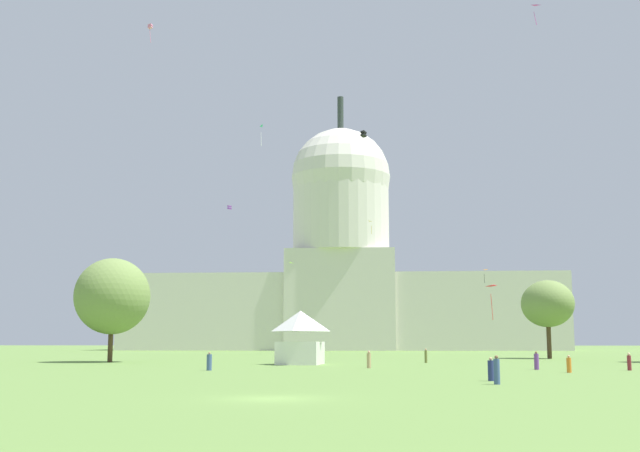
{
  "coord_description": "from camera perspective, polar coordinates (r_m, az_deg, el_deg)",
  "views": [
    {
      "loc": [
        4.79,
        -37.0,
        2.68
      ],
      "look_at": [
        -5.15,
        104.96,
        23.53
      ],
      "focal_mm": 43.97,
      "sensor_mm": 36.0,
      "label": 1
    }
  ],
  "objects": [
    {
      "name": "ground_plane",
      "position": [
        37.4,
        -3.44,
        -12.43
      ],
      "size": [
        800.0,
        800.0,
        0.0
      ],
      "primitive_type": "plane",
      "color": "olive"
    },
    {
      "name": "capitol_building",
      "position": [
        224.42,
        1.54,
        -3.18
      ],
      "size": [
        123.79,
        28.67,
        73.97
      ],
      "color": "beige",
      "rests_on": "ground_plane"
    },
    {
      "name": "event_tent",
      "position": [
        89.89,
        -1.43,
        -8.07
      ],
      "size": [
        5.39,
        7.31,
        6.05
      ],
      "rotation": [
        0.0,
        0.0,
        -0.08
      ],
      "color": "white",
      "rests_on": "ground_plane"
    },
    {
      "name": "tree_west_near",
      "position": [
        102.9,
        -14.88,
        -4.96
      ],
      "size": [
        13.36,
        13.48,
        13.06
      ],
      "color": "#4C3823",
      "rests_on": "ground_plane"
    },
    {
      "name": "tree_east_far",
      "position": [
        124.22,
        16.22,
        -5.46
      ],
      "size": [
        9.83,
        11.06,
        11.78
      ],
      "color": "#4C3823",
      "rests_on": "ground_plane"
    },
    {
      "name": "person_olive_back_right",
      "position": [
        97.12,
        7.71,
        -9.37
      ],
      "size": [
        0.37,
        0.37,
        1.72
      ],
      "rotation": [
        0.0,
        0.0,
        3.29
      ],
      "color": "olive",
      "rests_on": "ground_plane"
    },
    {
      "name": "person_maroon_near_tent",
      "position": [
        77.25,
        21.58,
        -9.2
      ],
      "size": [
        0.41,
        0.41,
        1.6
      ],
      "rotation": [
        0.0,
        0.0,
        3.31
      ],
      "color": "maroon",
      "rests_on": "ground_plane"
    },
    {
      "name": "person_purple_edge_west",
      "position": [
        76.43,
        15.48,
        -9.47
      ],
      "size": [
        0.54,
        0.54,
        1.69
      ],
      "rotation": [
        0.0,
        0.0,
        1.27
      ],
      "color": "#703D93",
      "rests_on": "ground_plane"
    },
    {
      "name": "person_orange_deep_crowd",
      "position": [
        70.18,
        17.66,
        -9.6
      ],
      "size": [
        0.56,
        0.56,
        1.46
      ],
      "rotation": [
        0.0,
        0.0,
        2.42
      ],
      "color": "orange",
      "rests_on": "ground_plane"
    },
    {
      "name": "person_tan_front_left",
      "position": [
        78.14,
        3.58,
        -9.71
      ],
      "size": [
        0.48,
        0.48,
        1.7
      ],
      "rotation": [
        0.0,
        0.0,
        6.09
      ],
      "color": "tan",
      "rests_on": "ground_plane"
    },
    {
      "name": "person_denim_back_left",
      "position": [
        72.63,
        -8.06,
        -9.78
      ],
      "size": [
        0.66,
        0.66,
        1.65
      ],
      "rotation": [
        0.0,
        0.0,
        2.36
      ],
      "color": "#3D5684",
      "rests_on": "ground_plane"
    },
    {
      "name": "person_navy_back_center",
      "position": [
        54.54,
        12.33,
        -10.22
      ],
      "size": [
        0.58,
        0.58,
        1.57
      ],
      "rotation": [
        0.0,
        0.0,
        0.84
      ],
      "color": "navy",
      "rests_on": "ground_plane"
    },
    {
      "name": "person_denim_edge_east",
      "position": [
        50.38,
        12.74,
        -10.25
      ],
      "size": [
        0.53,
        0.53,
        1.78
      ],
      "rotation": [
        0.0,
        0.0,
        0.9
      ],
      "color": "#3D5684",
      "rests_on": "ground_plane"
    },
    {
      "name": "kite_gold_mid",
      "position": [
        193.47,
        3.82,
        0.14
      ],
      "size": [
        1.15,
        1.54,
        2.77
      ],
      "rotation": [
        0.0,
        0.0,
        1.35
      ],
      "color": "gold"
    },
    {
      "name": "kite_magenta_high",
      "position": [
        133.01,
        15.37,
        14.96
      ],
      "size": [
        1.35,
        0.88,
        3.1
      ],
      "rotation": [
        0.0,
        0.0,
        3.22
      ],
      "color": "#D1339E"
    },
    {
      "name": "kite_black_high",
      "position": [
        169.47,
        3.18,
        6.7
      ],
      "size": [
        1.44,
        1.45,
        1.42
      ],
      "rotation": [
        0.0,
        0.0,
        5.58
      ],
      "color": "black"
    },
    {
      "name": "kite_lime_low",
      "position": [
        156.87,
        -1.92,
        -2.88
      ],
      "size": [
        1.04,
        1.33,
        0.3
      ],
      "rotation": [
        0.0,
        0.0,
        1.34
      ],
      "color": "#8CD133"
    },
    {
      "name": "kite_pink_high",
      "position": [
        136.39,
        -12.26,
        13.98
      ],
      "size": [
        0.78,
        0.73,
        3.25
      ],
      "rotation": [
        0.0,
        0.0,
        4.54
      ],
      "color": "pink"
    },
    {
      "name": "kite_orange_low",
      "position": [
        177.13,
        11.84,
        -3.29
      ],
      "size": [
        1.19,
        1.3,
        2.76
      ],
      "rotation": [
        0.0,
        0.0,
        5.39
      ],
      "color": "orange"
    },
    {
      "name": "kite_violet_mid",
      "position": [
        172.82,
        -6.61,
        1.36
      ],
      "size": [
        1.03,
        1.04,
        0.95
      ],
      "rotation": [
        0.0,
        0.0,
        0.7
      ],
      "color": "purple"
    },
    {
      "name": "kite_red_low",
      "position": [
        101.88,
        12.51,
        -4.49
      ],
      "size": [
        1.42,
        1.64,
        4.37
      ],
      "rotation": [
        0.0,
        0.0,
        2.22
      ],
      "color": "red"
    },
    {
      "name": "kite_turquoise_high",
      "position": [
        143.62,
        -4.4,
        7.05
      ],
      "size": [
        0.8,
        1.66,
        3.59
      ],
      "rotation": [
        0.0,
        0.0,
        4.89
      ],
      "color": "teal"
    }
  ]
}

